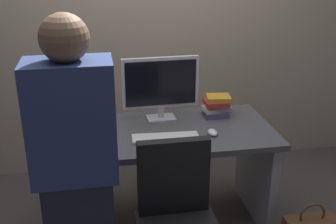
# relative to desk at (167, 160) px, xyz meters

# --- Properties ---
(ground_plane) EXTENTS (9.00, 9.00, 0.00)m
(ground_plane) POSITION_rel_desk_xyz_m (0.00, 0.00, -0.51)
(ground_plane) COLOR #4C4742
(desk) EXTENTS (1.45, 0.75, 0.73)m
(desk) POSITION_rel_desk_xyz_m (0.00, 0.00, 0.00)
(desk) COLOR #4C4C51
(desk) RESTS_ON ground
(person_at_desk) EXTENTS (0.40, 0.24, 1.64)m
(person_at_desk) POSITION_rel_desk_xyz_m (-0.57, -0.72, 0.33)
(person_at_desk) COLOR #262838
(person_at_desk) RESTS_ON ground
(monitor) EXTENTS (0.54, 0.15, 0.46)m
(monitor) POSITION_rel_desk_xyz_m (-0.01, 0.19, 0.48)
(monitor) COLOR silver
(monitor) RESTS_ON desk
(keyboard) EXTENTS (0.44, 0.15, 0.02)m
(keyboard) POSITION_rel_desk_xyz_m (-0.03, -0.14, 0.24)
(keyboard) COLOR white
(keyboard) RESTS_ON desk
(mouse) EXTENTS (0.06, 0.10, 0.03)m
(mouse) POSITION_rel_desk_xyz_m (0.28, -0.13, 0.24)
(mouse) COLOR white
(mouse) RESTS_ON desk
(cup_near_keyboard) EXTENTS (0.08, 0.08, 0.09)m
(cup_near_keyboard) POSITION_rel_desk_xyz_m (-0.41, -0.15, 0.27)
(cup_near_keyboard) COLOR silver
(cup_near_keyboard) RESTS_ON desk
(cup_by_monitor) EXTENTS (0.07, 0.07, 0.09)m
(cup_by_monitor) POSITION_rel_desk_xyz_m (-0.43, 0.19, 0.27)
(cup_by_monitor) COLOR silver
(cup_by_monitor) RESTS_ON desk
(book_stack) EXTENTS (0.21, 0.17, 0.15)m
(book_stack) POSITION_rel_desk_xyz_m (0.41, 0.19, 0.30)
(book_stack) COLOR #594C72
(book_stack) RESTS_ON desk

